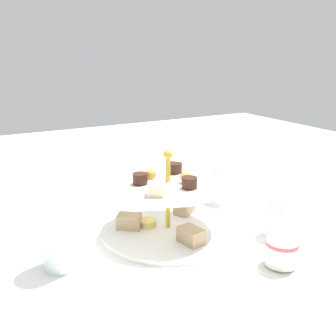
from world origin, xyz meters
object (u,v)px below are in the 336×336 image
at_px(water_glass_short_left, 280,217).
at_px(butter_knife_right, 199,318).
at_px(teacup_with_saucer, 281,254).
at_px(water_glass_tall_right, 60,231).
at_px(butter_knife_left, 91,197).
at_px(tiered_serving_stand, 168,209).
at_px(water_glass_mid_back, 218,184).

relative_size(water_glass_short_left, butter_knife_right, 0.46).
distance_m(teacup_with_saucer, butter_knife_right, 0.21).
distance_m(water_glass_tall_right, butter_knife_left, 0.34).
height_order(tiered_serving_stand, teacup_with_saucer, tiered_serving_stand).
distance_m(tiered_serving_stand, teacup_with_saucer, 0.24).
distance_m(butter_knife_left, butter_knife_right, 0.53).
relative_size(water_glass_tall_right, teacup_with_saucer, 1.49).
bearing_deg(teacup_with_saucer, butter_knife_right, 13.10).
bearing_deg(water_glass_short_left, tiered_serving_stand, -32.85).
relative_size(tiered_serving_stand, water_glass_short_left, 3.56).
xyz_separation_m(tiered_serving_stand, water_glass_tall_right, (0.23, 0.03, 0.02)).
height_order(butter_knife_left, butter_knife_right, same).
bearing_deg(butter_knife_right, water_glass_short_left, 36.01).
xyz_separation_m(water_glass_short_left, butter_knife_left, (0.28, -0.39, -0.04)).
bearing_deg(water_glass_mid_back, butter_knife_right, 50.99).
height_order(teacup_with_saucer, water_glass_mid_back, water_glass_mid_back).
xyz_separation_m(tiered_serving_stand, water_glass_mid_back, (-0.19, -0.09, -0.00)).
relative_size(water_glass_tall_right, water_glass_mid_back, 1.38).
distance_m(water_glass_tall_right, teacup_with_saucer, 0.39).
bearing_deg(butter_knife_right, butter_knife_left, 98.92).
relative_size(water_glass_tall_right, water_glass_short_left, 1.70).
bearing_deg(tiered_serving_stand, butter_knife_left, -73.01).
bearing_deg(water_glass_short_left, butter_knife_left, -54.95).
xyz_separation_m(water_glass_tall_right, butter_knife_left, (-0.15, -0.30, -0.07)).
bearing_deg(tiered_serving_stand, water_glass_mid_back, -155.67).
relative_size(butter_knife_right, water_glass_mid_back, 1.75).
xyz_separation_m(teacup_with_saucer, water_glass_mid_back, (-0.08, -0.30, 0.02)).
bearing_deg(teacup_with_saucer, water_glass_tall_right, -29.31).
bearing_deg(butter_knife_right, teacup_with_saucer, 23.35).
xyz_separation_m(tiered_serving_stand, butter_knife_right, (0.09, 0.26, -0.05)).
xyz_separation_m(water_glass_tall_right, water_glass_mid_back, (-0.42, -0.11, -0.02)).
bearing_deg(butter_knife_right, water_glass_mid_back, 61.25).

